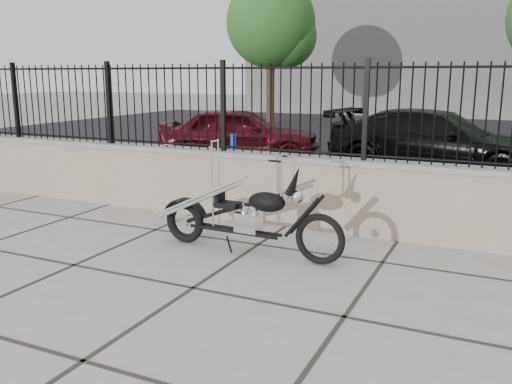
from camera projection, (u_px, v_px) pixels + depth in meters
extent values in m
plane|color=#99968E|center=(193.00, 288.00, 5.22)|extent=(90.00, 90.00, 0.00)
plane|color=black|center=(412.00, 143.00, 16.28)|extent=(30.00, 30.00, 0.00)
cube|color=gray|center=(289.00, 190.00, 7.33)|extent=(14.00, 0.36, 0.96)
cube|color=black|center=(290.00, 110.00, 7.10)|extent=(14.00, 0.08, 1.20)
cube|color=beige|center=(463.00, 34.00, 27.81)|extent=(22.00, 6.00, 8.00)
imported|color=#460A0F|center=(240.00, 134.00, 12.80)|extent=(4.03, 2.65, 1.27)
imported|color=black|center=(436.00, 142.00, 11.18)|extent=(4.71, 2.47, 1.30)
cylinder|color=#0C22BB|center=(233.00, 159.00, 10.15)|extent=(0.11, 0.11, 0.92)
cylinder|color=#382619|center=(270.00, 84.00, 21.71)|extent=(0.33, 0.33, 3.28)
sphere|color=#335B22|center=(271.00, 18.00, 21.17)|extent=(3.50, 3.50, 3.50)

